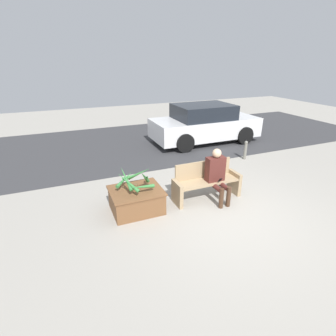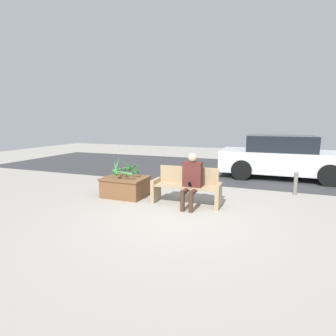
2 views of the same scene
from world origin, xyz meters
name	(u,v)px [view 1 (image 1 of 2)]	position (x,y,z in m)	size (l,w,h in m)	color
ground_plane	(229,215)	(0.00, 0.00, 0.00)	(30.00, 30.00, 0.00)	#9E998E
road_surface	(145,141)	(0.00, 5.93, 0.00)	(20.00, 6.00, 0.01)	#38383A
bench	(206,182)	(-0.08, 0.90, 0.43)	(1.66, 0.49, 0.89)	tan
person_seated	(217,173)	(0.09, 0.72, 0.70)	(0.44, 0.64, 1.27)	#51231E
planter_box	(136,199)	(-1.80, 0.97, 0.28)	(1.13, 0.93, 0.52)	brown
potted_plant	(136,179)	(-1.79, 0.97, 0.77)	(0.83, 0.83, 0.56)	brown
parked_car	(204,124)	(2.22, 5.01, 0.74)	(4.25, 1.98, 1.51)	silver
bollard_post	(245,150)	(2.49, 2.70, 0.34)	(0.11, 0.11, 0.64)	slate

